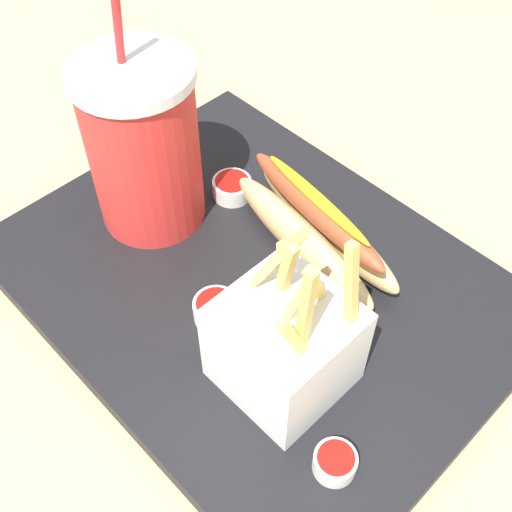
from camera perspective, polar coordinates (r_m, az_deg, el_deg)
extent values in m
cube|color=tan|center=(0.60, 0.00, -3.65)|extent=(2.40, 2.40, 0.02)
cube|color=black|center=(0.58, 0.00, -2.50)|extent=(0.44, 0.34, 0.02)
cylinder|color=red|center=(0.58, -9.86, 9.13)|extent=(0.10, 0.10, 0.15)
cylinder|color=white|center=(0.54, -11.05, 15.66)|extent=(0.10, 0.10, 0.01)
cylinder|color=red|center=(0.52, -12.12, 19.32)|extent=(0.02, 0.01, 0.08)
cube|color=white|center=(0.49, 2.55, -7.98)|extent=(0.09, 0.09, 0.09)
cube|color=#E5C660|center=(0.46, 2.51, -1.85)|extent=(0.02, 0.02, 0.06)
cube|color=#E5C660|center=(0.41, 4.35, -5.26)|extent=(0.01, 0.01, 0.09)
cube|color=#E5C660|center=(0.44, 2.66, -1.32)|extent=(0.02, 0.02, 0.07)
cube|color=#E5C660|center=(0.43, 3.89, -8.04)|extent=(0.03, 0.03, 0.06)
cube|color=#E5C660|center=(0.44, 1.52, -0.66)|extent=(0.04, 0.03, 0.08)
cube|color=#E5C660|center=(0.43, 8.41, -3.20)|extent=(0.02, 0.01, 0.09)
cube|color=#E5C660|center=(0.45, 5.52, -3.16)|extent=(0.01, 0.03, 0.07)
cube|color=#E5C660|center=(0.44, 3.03, -5.05)|extent=(0.02, 0.02, 0.06)
ellipsoid|color=#DBB775|center=(0.59, 6.22, 2.74)|extent=(0.19, 0.06, 0.04)
ellipsoid|color=#DBB775|center=(0.58, 4.02, 1.49)|extent=(0.19, 0.06, 0.04)
ellipsoid|color=#994728|center=(0.56, 5.35, 4.17)|extent=(0.18, 0.05, 0.02)
ellipsoid|color=gold|center=(0.56, 5.45, 5.10)|extent=(0.13, 0.03, 0.01)
cylinder|color=white|center=(0.49, 6.99, -17.69)|extent=(0.03, 0.03, 0.02)
cylinder|color=#B2140F|center=(0.48, 7.07, -17.40)|extent=(0.03, 0.03, 0.01)
cylinder|color=white|center=(0.64, -2.13, 6.05)|extent=(0.04, 0.04, 0.02)
cylinder|color=#B2140F|center=(0.63, -2.15, 6.52)|extent=(0.03, 0.03, 0.01)
cylinder|color=white|center=(0.54, -3.56, -4.81)|extent=(0.04, 0.04, 0.02)
cylinder|color=#B2140F|center=(0.54, -3.60, -4.33)|extent=(0.03, 0.03, 0.01)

